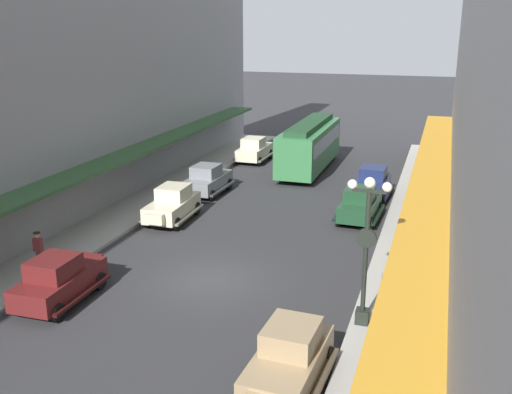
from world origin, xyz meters
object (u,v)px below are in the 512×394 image
(parked_car_0, at_px, (254,149))
(parked_car_3, at_px, (289,357))
(parked_car_4, at_px, (372,183))
(parked_car_6, at_px, (59,279))
(parked_car_1, at_px, (172,203))
(lamp_post_with_clock, at_px, (366,246))
(parked_car_5, at_px, (360,203))
(parked_car_2, at_px, (208,179))
(fire_hydrant, at_px, (47,265))
(pedestrian_1, at_px, (425,168))
(streetcar, at_px, (310,144))
(pedestrian_0, at_px, (39,251))

(parked_car_0, height_order, parked_car_3, same)
(parked_car_4, relative_size, parked_car_6, 1.01)
(parked_car_4, bearing_deg, parked_car_0, 144.36)
(parked_car_1, bearing_deg, lamp_post_with_clock, -36.49)
(parked_car_3, distance_m, parked_car_5, 15.36)
(parked_car_2, xyz_separation_m, parked_car_5, (9.50, -2.12, 0.00))
(parked_car_3, xyz_separation_m, fire_hydrant, (-11.25, 4.12, -0.38))
(fire_hydrant, bearing_deg, parked_car_5, 45.62)
(lamp_post_with_clock, distance_m, fire_hydrant, 12.98)
(parked_car_1, height_order, fire_hydrant, parked_car_1)
(parked_car_3, relative_size, parked_car_5, 1.00)
(parked_car_1, relative_size, parked_car_6, 1.01)
(lamp_post_with_clock, height_order, pedestrian_1, lamp_post_with_clock)
(lamp_post_with_clock, height_order, fire_hydrant, lamp_post_with_clock)
(parked_car_5, distance_m, lamp_post_with_clock, 11.59)
(parked_car_4, height_order, parked_car_5, same)
(parked_car_1, xyz_separation_m, parked_car_5, (9.34, 3.07, 0.00))
(parked_car_2, distance_m, fire_hydrant, 13.45)
(parked_car_0, height_order, pedestrian_1, parked_car_0)
(streetcar, height_order, fire_hydrant, streetcar)
(parked_car_5, height_order, fire_hydrant, parked_car_5)
(parked_car_3, height_order, parked_car_6, same)
(lamp_post_with_clock, bearing_deg, streetcar, 107.75)
(pedestrian_0, xyz_separation_m, pedestrian_1, (14.50, 19.76, 0.00))
(lamp_post_with_clock, bearing_deg, fire_hydrant, 179.86)
(parked_car_3, relative_size, parked_car_4, 1.00)
(parked_car_1, distance_m, parked_car_3, 15.59)
(parked_car_1, height_order, pedestrian_0, parked_car_1)
(parked_car_0, distance_m, parked_car_2, 9.12)
(parked_car_6, xyz_separation_m, fire_hydrant, (-1.78, 1.63, -0.38))
(parked_car_5, relative_size, streetcar, 0.45)
(lamp_post_with_clock, xyz_separation_m, pedestrian_1, (1.17, 20.08, -1.97))
(parked_car_5, distance_m, streetcar, 11.03)
(fire_hydrant, xyz_separation_m, pedestrian_0, (-0.58, 0.29, 0.45))
(lamp_post_with_clock, bearing_deg, parked_car_4, 96.12)
(parked_car_6, bearing_deg, parked_car_3, -14.73)
(parked_car_0, xyz_separation_m, pedestrian_0, (-2.05, -22.19, 0.07))
(lamp_post_with_clock, bearing_deg, parked_car_0, 116.60)
(pedestrian_1, bearing_deg, lamp_post_with_clock, -93.33)
(parked_car_1, height_order, pedestrian_1, parked_car_1)
(parked_car_2, distance_m, lamp_post_with_clock, 17.61)
(pedestrian_0, height_order, pedestrian_1, same)
(parked_car_5, bearing_deg, lamp_post_with_clock, -81.17)
(parked_car_5, relative_size, fire_hydrant, 5.25)
(lamp_post_with_clock, xyz_separation_m, pedestrian_0, (-13.33, 0.32, -1.97))
(streetcar, height_order, pedestrian_0, streetcar)
(streetcar, bearing_deg, pedestrian_0, -107.62)
(parked_car_2, distance_m, pedestrian_0, 13.24)
(parked_car_5, bearing_deg, parked_car_2, 167.40)
(parked_car_1, xyz_separation_m, parked_car_2, (-0.15, 5.19, 0.00))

